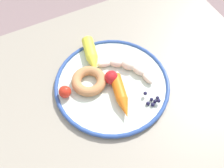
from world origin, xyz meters
TOP-DOWN VIEW (x-y plane):
  - ground_plane at (0.00, 0.00)m, footprint 6.00×6.00m
  - dining_table at (0.00, 0.00)m, footprint 0.92×0.73m
  - plate at (0.04, -0.01)m, footprint 0.35×0.35m
  - banana at (-0.03, -0.04)m, footprint 0.13×0.15m
  - carrot_orange at (0.04, 0.05)m, footprint 0.06×0.14m
  - carrot_yellow at (0.05, -0.12)m, footprint 0.06×0.14m
  - donut at (0.10, -0.04)m, footprint 0.14×0.14m
  - blueberry_pile at (-0.04, 0.10)m, footprint 0.05×0.05m
  - tomato_near at (0.17, -0.04)m, footprint 0.04×0.04m
  - tomato_mid at (0.03, -0.02)m, footprint 0.04×0.04m

SIDE VIEW (x-z plane):
  - ground_plane at x=0.00m, z-range 0.00..0.00m
  - dining_table at x=0.00m, z-range 0.25..0.95m
  - plate at x=0.04m, z-range 0.70..0.72m
  - blueberry_pile at x=-0.04m, z-range 0.71..0.73m
  - banana at x=-0.03m, z-range 0.71..0.74m
  - donut at x=0.10m, z-range 0.71..0.74m
  - carrot_orange at x=0.04m, z-range 0.71..0.75m
  - tomato_near at x=0.17m, z-range 0.71..0.75m
  - carrot_yellow at x=0.05m, z-range 0.71..0.75m
  - tomato_mid at x=0.03m, z-range 0.71..0.76m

